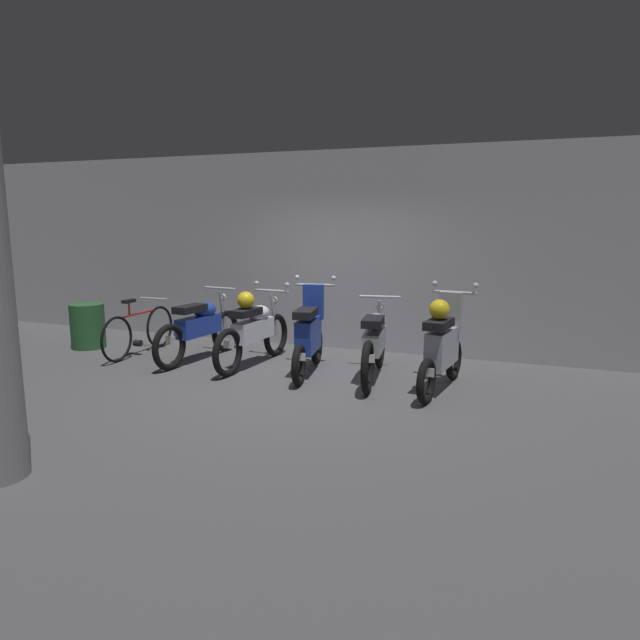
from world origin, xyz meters
TOP-DOWN VIEW (x-y plane):
  - ground_plane at (0.00, 0.00)m, footprint 80.00×80.00m
  - back_wall at (0.00, 2.33)m, footprint 16.00×0.30m
  - motorbike_slot_0 at (-1.80, 0.71)m, footprint 0.56×1.95m
  - motorbike_slot_1 at (-0.90, 0.70)m, footprint 0.59×1.95m
  - motorbike_slot_2 at (-0.01, 0.59)m, footprint 0.58×1.67m
  - motorbike_slot_3 at (0.90, 0.64)m, footprint 0.56×1.94m
  - motorbike_slot_4 at (1.80, 0.42)m, footprint 0.59×1.68m
  - bicycle at (-2.86, 0.66)m, footprint 0.50×1.73m
  - trash_bin at (-3.94, 0.75)m, footprint 0.54×0.54m

SIDE VIEW (x-z plane):
  - ground_plane at x=0.00m, z-range 0.00..0.00m
  - trash_bin at x=-3.94m, z-range 0.00..0.72m
  - bicycle at x=-2.86m, z-range -0.08..0.80m
  - motorbike_slot_0 at x=-1.80m, z-range -0.03..1.01m
  - motorbike_slot_3 at x=0.90m, z-range -0.03..1.01m
  - motorbike_slot_2 at x=-0.01m, z-range -0.12..1.17m
  - motorbike_slot_1 at x=-0.90m, z-range -0.05..1.10m
  - motorbike_slot_4 at x=1.80m, z-range -0.08..1.21m
  - back_wall at x=0.00m, z-range 0.00..3.12m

